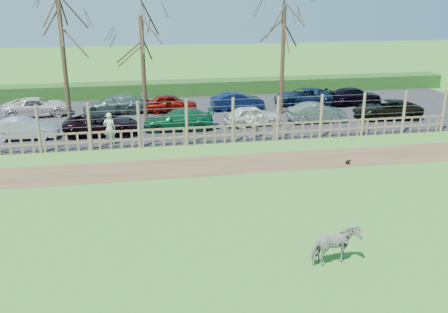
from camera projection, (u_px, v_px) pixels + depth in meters
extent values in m
plane|color=#59A939|center=(210.00, 205.00, 19.32)|extent=(120.00, 120.00, 0.00)
cube|color=brown|center=(196.00, 167.00, 23.52)|extent=(34.00, 2.80, 0.01)
cube|color=#232326|center=(176.00, 116.00, 32.84)|extent=(44.00, 13.00, 0.04)
cube|color=#1E4716|center=(168.00, 89.00, 39.21)|extent=(46.00, 2.00, 1.10)
cube|color=brown|center=(187.00, 137.00, 26.64)|extent=(30.00, 0.06, 0.10)
cube|color=brown|center=(187.00, 128.00, 26.49)|extent=(30.00, 0.06, 0.10)
cylinder|color=brown|center=(39.00, 129.00, 25.10)|extent=(0.16, 0.16, 2.50)
cylinder|color=brown|center=(90.00, 127.00, 25.53)|extent=(0.16, 0.16, 2.50)
cylinder|color=brown|center=(139.00, 125.00, 25.96)|extent=(0.16, 0.16, 2.50)
cylinder|color=brown|center=(187.00, 123.00, 26.39)|extent=(0.16, 0.16, 2.50)
cylinder|color=brown|center=(233.00, 120.00, 26.82)|extent=(0.16, 0.16, 2.50)
cylinder|color=brown|center=(278.00, 118.00, 27.25)|extent=(0.16, 0.16, 2.50)
cylinder|color=brown|center=(321.00, 116.00, 27.68)|extent=(0.16, 0.16, 2.50)
cylinder|color=brown|center=(363.00, 115.00, 28.11)|extent=(0.16, 0.16, 2.50)
cylinder|color=brown|center=(404.00, 113.00, 28.54)|extent=(0.16, 0.16, 2.50)
cylinder|color=brown|center=(444.00, 111.00, 28.96)|extent=(0.16, 0.16, 2.50)
cylinder|color=gray|center=(187.00, 123.00, 26.39)|extent=(30.00, 0.02, 0.02)
cylinder|color=gray|center=(187.00, 115.00, 26.26)|extent=(30.00, 0.02, 0.02)
cylinder|color=gray|center=(186.00, 108.00, 26.14)|extent=(30.00, 0.02, 0.02)
cylinder|color=gray|center=(186.00, 101.00, 26.03)|extent=(30.00, 0.02, 0.02)
cylinder|color=#3D2B1E|center=(65.00, 66.00, 28.68)|extent=(0.26, 0.26, 7.50)
cylinder|color=#3D2B1E|center=(143.00, 70.00, 30.55)|extent=(0.26, 0.26, 6.50)
cylinder|color=#3D2B1E|center=(283.00, 61.00, 32.48)|extent=(0.26, 0.26, 7.00)
imported|color=gray|center=(335.00, 246.00, 14.95)|extent=(1.56, 0.95, 1.23)
imported|color=beige|center=(110.00, 129.00, 26.58)|extent=(0.65, 0.44, 1.72)
imported|color=beige|center=(253.00, 122.00, 27.80)|extent=(0.94, 0.79, 1.72)
sphere|color=black|center=(348.00, 162.00, 23.83)|extent=(0.20, 0.20, 0.20)
sphere|color=black|center=(350.00, 161.00, 23.83)|extent=(0.10, 0.10, 0.10)
imported|color=#B0B2C3|center=(24.00, 129.00, 27.58)|extent=(3.66, 1.32, 1.20)
imported|color=black|center=(102.00, 124.00, 28.43)|extent=(4.41, 2.20, 1.20)
imported|color=#0D5430|center=(178.00, 120.00, 29.47)|extent=(4.24, 1.97, 1.20)
imported|color=white|center=(253.00, 116.00, 30.40)|extent=(3.65, 1.77, 1.20)
imported|color=#535D60|center=(317.00, 113.00, 31.15)|extent=(3.65, 1.29, 1.20)
imported|color=black|center=(387.00, 109.00, 32.04)|extent=(4.49, 2.39, 1.20)
imported|color=silver|center=(37.00, 107.00, 32.75)|extent=(4.53, 2.51, 1.20)
imported|color=#4F655F|center=(114.00, 104.00, 33.44)|extent=(4.16, 1.74, 1.20)
imported|color=maroon|center=(171.00, 103.00, 33.72)|extent=(3.65, 1.77, 1.20)
imported|color=#0C1840|center=(237.00, 101.00, 34.44)|extent=(3.71, 1.49, 1.20)
imported|color=#152647|center=(304.00, 97.00, 35.87)|extent=(4.53, 2.50, 1.20)
imported|color=black|center=(354.00, 96.00, 36.04)|extent=(4.33, 2.23, 1.20)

